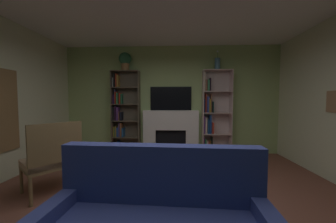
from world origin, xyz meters
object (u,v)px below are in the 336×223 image
at_px(vase_with_flowers, 217,64).
at_px(bookshelf_left, 123,113).
at_px(potted_plant, 125,60).
at_px(armchair, 53,158).
at_px(bookshelf_right, 212,115).
at_px(fireplace, 171,131).
at_px(tv, 171,99).
at_px(coffee_table, 163,187).

bearing_deg(vase_with_flowers, bookshelf_left, 178.73).
height_order(potted_plant, armchair, potted_plant).
bearing_deg(bookshelf_right, vase_with_flowers, -21.84).
bearing_deg(armchair, fireplace, 53.01).
relative_size(tv, coffee_table, 1.52).
relative_size(potted_plant, vase_with_flowers, 0.96).
bearing_deg(coffee_table, armchair, 164.86).
bearing_deg(coffee_table, fireplace, 89.91).
height_order(fireplace, bookshelf_right, bookshelf_right).
bearing_deg(vase_with_flowers, fireplace, 177.38).
bearing_deg(fireplace, bookshelf_right, -0.72).
bearing_deg(tv, bookshelf_right, -4.26).
height_order(bookshelf_left, bookshelf_right, same).
xyz_separation_m(bookshelf_left, coffee_table, (1.26, -2.68, -0.72)).
bearing_deg(bookshelf_right, fireplace, 179.28).
bearing_deg(vase_with_flowers, tv, 174.16).
bearing_deg(bookshelf_left, armchair, -100.61).
bearing_deg(potted_plant, bookshelf_right, 1.02).
relative_size(fireplace, bookshelf_right, 0.71).
height_order(bookshelf_left, potted_plant, potted_plant).
xyz_separation_m(tv, vase_with_flowers, (1.17, -0.12, 0.88)).
bearing_deg(tv, fireplace, -90.00).
bearing_deg(vase_with_flowers, armchair, -142.68).
bearing_deg(tv, armchair, -126.19).
xyz_separation_m(tv, armchair, (-1.68, -2.30, -0.90)).
relative_size(tv, bookshelf_right, 0.50).
height_order(bookshelf_left, coffee_table, bookshelf_left).
relative_size(bookshelf_left, vase_with_flowers, 4.46).
distance_m(bookshelf_right, potted_plant, 2.65).
relative_size(tv, vase_with_flowers, 2.21).
bearing_deg(potted_plant, bookshelf_left, 148.37).
bearing_deg(tv, vase_with_flowers, -5.84).
bearing_deg(coffee_table, vase_with_flowers, 65.86).
bearing_deg(bookshelf_left, vase_with_flowers, -1.27).
xyz_separation_m(armchair, coffee_table, (1.68, -0.45, -0.20)).
bearing_deg(vase_with_flowers, coffee_table, -114.14).
xyz_separation_m(bookshelf_left, bookshelf_right, (2.34, -0.01, -0.04)).
distance_m(fireplace, bookshelf_right, 1.16).
distance_m(vase_with_flowers, armchair, 4.01).
height_order(fireplace, armchair, fireplace).
distance_m(tv, vase_with_flowers, 1.47).
distance_m(tv, coffee_table, 2.96).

